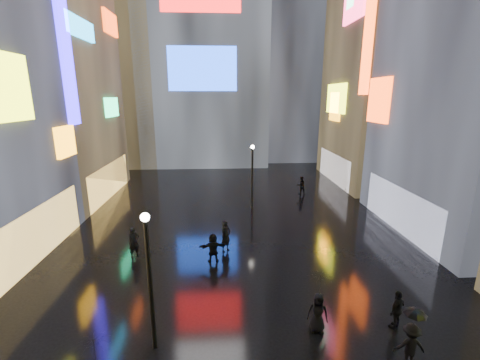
{
  "coord_description": "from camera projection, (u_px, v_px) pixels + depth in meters",
  "views": [
    {
      "loc": [
        -0.83,
        -2.74,
        8.85
      ],
      "look_at": [
        0.0,
        12.0,
        5.0
      ],
      "focal_mm": 24.0,
      "sensor_mm": 36.0,
      "label": 1
    }
  ],
  "objects": [
    {
      "name": "building_right_far",
      "position": [
        393.0,
        42.0,
        31.25
      ],
      "size": [
        10.28,
        12.0,
        28.0
      ],
      "color": "black",
      "rests_on": "ground"
    },
    {
      "name": "umbrella_0",
      "position": [
        94.0,
        351.0,
        8.51
      ],
      "size": [
        1.08,
        1.1,
        0.83
      ],
      "primitive_type": "imported",
      "rotation": [
        0.0,
        0.0,
        6.06
      ],
      "color": "black",
      "rests_on": "pedestrian_0"
    },
    {
      "name": "pedestrian_8",
      "position": [
        134.0,
        242.0,
        18.07
      ],
      "size": [
        0.76,
        0.74,
        1.76
      ],
      "primitive_type": "imported",
      "rotation": [
        0.0,
        0.0,
        0.7
      ],
      "color": "black",
      "rests_on": "ground"
    },
    {
      "name": "lamp_far",
      "position": [
        252.0,
        173.0,
        25.48
      ],
      "size": [
        0.3,
        0.3,
        5.2
      ],
      "color": "black",
      "rests_on": "ground"
    },
    {
      "name": "pedestrian_7",
      "position": [
        301.0,
        185.0,
        29.89
      ],
      "size": [
        0.91,
        0.76,
        1.67
      ],
      "primitive_type": "imported",
      "rotation": [
        0.0,
        0.0,
        3.31
      ],
      "color": "black",
      "rests_on": "ground"
    },
    {
      "name": "tower_main",
      "position": [
        203.0,
        1.0,
        41.95
      ],
      "size": [
        16.0,
        14.2,
        42.0
      ],
      "color": "black",
      "rests_on": "ground"
    },
    {
      "name": "building_left_far",
      "position": [
        37.0,
        70.0,
        26.41
      ],
      "size": [
        10.28,
        12.0,
        22.0
      ],
      "color": "black",
      "rests_on": "ground"
    },
    {
      "name": "umbrella_1",
      "position": [
        414.0,
        317.0,
        10.42
      ],
      "size": [
        1.0,
        1.0,
        0.62
      ],
      "primitive_type": "imported",
      "rotation": [
        0.0,
        0.0,
        0.83
      ],
      "color": "black",
      "rests_on": "pedestrian_2"
    },
    {
      "name": "pedestrian_5",
      "position": [
        213.0,
        248.0,
        17.53
      ],
      "size": [
        1.57,
        0.67,
        1.64
      ],
      "primitive_type": "imported",
      "rotation": [
        0.0,
        0.0,
        3.26
      ],
      "color": "black",
      "rests_on": "ground"
    },
    {
      "name": "pedestrian_4",
      "position": [
        318.0,
        313.0,
        12.32
      ],
      "size": [
        0.9,
        0.71,
        1.61
      ],
      "primitive_type": "imported",
      "rotation": [
        0.0,
        0.0,
        -0.29
      ],
      "color": "black",
      "rests_on": "ground"
    },
    {
      "name": "lamp_near",
      "position": [
        150.0,
        275.0,
        10.94
      ],
      "size": [
        0.3,
        0.3,
        5.2
      ],
      "color": "black",
      "rests_on": "ground"
    },
    {
      "name": "pedestrian_6",
      "position": [
        226.0,
        236.0,
        18.76
      ],
      "size": [
        0.8,
        0.78,
        1.85
      ],
      "primitive_type": "imported",
      "rotation": [
        0.0,
        0.0,
        0.73
      ],
      "color": "black",
      "rests_on": "ground"
    },
    {
      "name": "pedestrian_2",
      "position": [
        410.0,
        345.0,
        10.7
      ],
      "size": [
        1.08,
        0.68,
        1.59
      ],
      "primitive_type": "imported",
      "rotation": [
        0.0,
        0.0,
        3.05
      ],
      "color": "black",
      "rests_on": "ground"
    },
    {
      "name": "pedestrian_3",
      "position": [
        397.0,
        309.0,
        12.48
      ],
      "size": [
        1.01,
        0.87,
        1.63
      ],
      "primitive_type": "imported",
      "rotation": [
        0.0,
        0.0,
        3.74
      ],
      "color": "black",
      "rests_on": "ground"
    },
    {
      "name": "ground",
      "position": [
        234.0,
        217.0,
        24.25
      ],
      "size": [
        140.0,
        140.0,
        0.0
      ],
      "primitive_type": "plane",
      "color": "black",
      "rests_on": "ground"
    },
    {
      "name": "tower_flank_left",
      "position": [
        119.0,
        64.0,
        41.46
      ],
      "size": [
        10.0,
        10.0,
        26.0
      ],
      "primitive_type": "cube",
      "color": "black",
      "rests_on": "ground"
    },
    {
      "name": "umbrella_2",
      "position": [
        320.0,
        284.0,
        12.0
      ],
      "size": [
        1.11,
        1.13,
        0.9
      ],
      "primitive_type": "imported",
      "rotation": [
        0.0,
        0.0,
        3.29
      ],
      "color": "black",
      "rests_on": "pedestrian_4"
    },
    {
      "name": "tower_flank_right",
      "position": [
        290.0,
        37.0,
        45.57
      ],
      "size": [
        12.0,
        12.0,
        34.0
      ],
      "primitive_type": "cube",
      "color": "black",
      "rests_on": "ground"
    }
  ]
}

